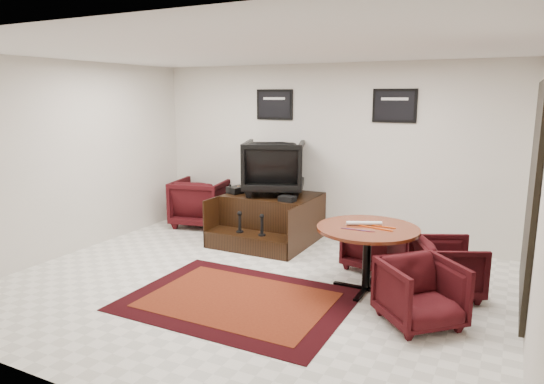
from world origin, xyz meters
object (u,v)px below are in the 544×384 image
(armchair_side, at_px, (201,200))
(table_chair_back, at_px, (375,243))
(meeting_table, at_px, (368,235))
(table_chair_window, at_px, (448,265))
(shine_chair, at_px, (274,164))
(shine_podium, at_px, (270,219))
(table_chair_corner, at_px, (420,290))

(armchair_side, bearing_deg, table_chair_back, 155.09)
(meeting_table, xyz_separation_m, table_chair_window, (0.88, 0.29, -0.33))
(shine_chair, height_order, meeting_table, shine_chair)
(armchair_side, xyz_separation_m, table_chair_window, (4.37, -1.27, -0.10))
(shine_podium, relative_size, shine_chair, 1.53)
(shine_chair, bearing_deg, table_chair_corner, 121.64)
(shine_podium, relative_size, armchair_side, 1.59)
(shine_podium, xyz_separation_m, armchair_side, (-1.52, 0.24, 0.12))
(shine_podium, xyz_separation_m, shine_chair, (0.00, 0.15, 0.88))
(shine_podium, xyz_separation_m, table_chair_corner, (2.70, -1.94, 0.03))
(meeting_table, height_order, table_chair_back, meeting_table)
(shine_chair, relative_size, meeting_table, 0.80)
(shine_podium, bearing_deg, armchair_side, 170.88)
(meeting_table, bearing_deg, table_chair_back, 97.72)
(shine_chair, bearing_deg, table_chair_back, 139.33)
(shine_podium, distance_m, table_chair_back, 1.94)
(shine_chair, xyz_separation_m, table_chair_corner, (2.70, -2.09, -0.85))
(armchair_side, bearing_deg, table_chair_corner, 140.62)
(meeting_table, xyz_separation_m, table_chair_corner, (0.74, -0.62, -0.32))
(table_chair_window, bearing_deg, armchair_side, 48.33)
(armchair_side, relative_size, meeting_table, 0.77)
(shine_podium, distance_m, table_chair_window, 3.03)
(table_chair_back, relative_size, table_chair_corner, 0.96)
(shine_chair, bearing_deg, meeting_table, 122.58)
(shine_podium, height_order, table_chair_back, shine_podium)
(armchair_side, xyz_separation_m, meeting_table, (3.49, -1.57, 0.23))
(shine_podium, relative_size, meeting_table, 1.23)
(armchair_side, height_order, meeting_table, armchair_side)
(shine_podium, height_order, shine_chair, shine_chair)
(table_chair_corner, bearing_deg, table_chair_back, 77.63)
(armchair_side, xyz_separation_m, table_chair_back, (3.38, -0.77, -0.11))
(armchair_side, xyz_separation_m, table_chair_corner, (4.22, -2.18, -0.09))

